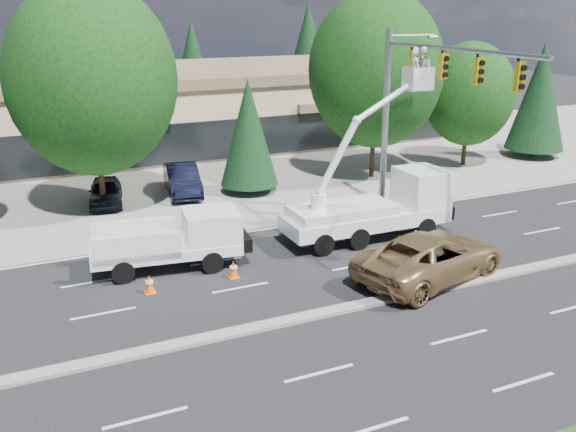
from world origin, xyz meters
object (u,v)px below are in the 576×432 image
signal_mast (413,96)px  utility_pickup (177,245)px  minivan (431,256)px  bucket_truck (381,199)px

signal_mast → utility_pickup: (-11.60, -0.90, -5.14)m
signal_mast → minivan: 8.54m
signal_mast → minivan: bearing=-117.0°
bucket_truck → signal_mast: bearing=29.0°
signal_mast → minivan: signal_mast is taller
signal_mast → minivan: size_ratio=1.56×
utility_pickup → bucket_truck: size_ratio=0.73×
minivan → utility_pickup: bearing=44.3°
signal_mast → bucket_truck: bearing=-151.8°
utility_pickup → signal_mast: bearing=12.4°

